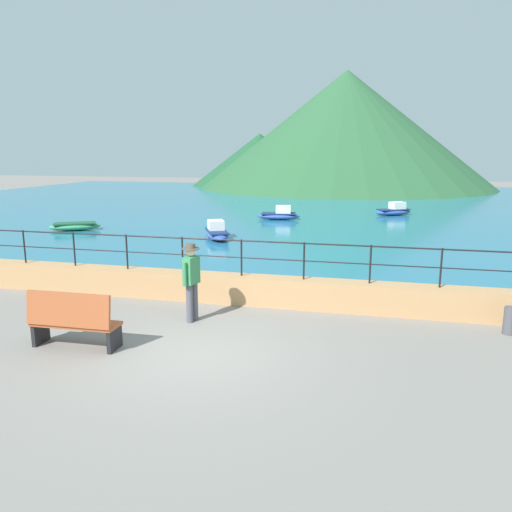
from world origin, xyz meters
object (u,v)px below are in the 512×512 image
(boat_2, at_px, (394,211))
(boat_0, at_px, (280,215))
(bollard, at_px, (510,321))
(boat_1, at_px, (75,226))
(person_walking, at_px, (191,278))
(bench_main, at_px, (73,320))
(boat_3, at_px, (217,232))

(boat_2, bearing_deg, boat_0, -150.57)
(bollard, bearing_deg, boat_1, 149.42)
(person_walking, xyz_separation_m, boat_2, (4.90, 19.94, -0.65))
(bench_main, xyz_separation_m, bollard, (8.25, 2.77, -0.27))
(boat_3, bearing_deg, boat_1, 175.29)
(bench_main, height_order, boat_0, bench_main)
(bench_main, height_order, bollard, bench_main)
(person_walking, distance_m, boat_3, 10.30)
(boat_1, distance_m, boat_2, 17.51)
(bench_main, relative_size, boat_3, 0.70)
(person_walking, distance_m, boat_0, 16.54)
(bench_main, height_order, person_walking, person_walking)
(bench_main, bearing_deg, person_walking, 50.54)
(boat_1, height_order, boat_3, boat_3)
(bollard, height_order, boat_0, boat_0)
(bench_main, distance_m, boat_0, 18.48)
(boat_0, relative_size, boat_2, 1.00)
(bench_main, bearing_deg, boat_0, 88.72)
(person_walking, height_order, bollard, person_walking)
(boat_2, relative_size, boat_3, 0.98)
(person_walking, bearing_deg, bench_main, -129.46)
(bench_main, xyz_separation_m, boat_3, (-1.03, 11.91, -0.23))
(boat_2, xyz_separation_m, boat_3, (-7.57, -10.01, 0.00))
(bollard, relative_size, boat_2, 0.24)
(bollard, bearing_deg, boat_2, 95.10)
(person_walking, xyz_separation_m, boat_0, (-1.22, 16.48, -0.65))
(bollard, distance_m, boat_3, 13.03)
(bollard, distance_m, boat_1, 19.13)
(boat_0, bearing_deg, person_walking, -85.76)
(boat_2, bearing_deg, bollard, -84.90)
(person_walking, height_order, boat_1, person_walking)
(boat_1, xyz_separation_m, boat_2, (14.76, 9.42, 0.07))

